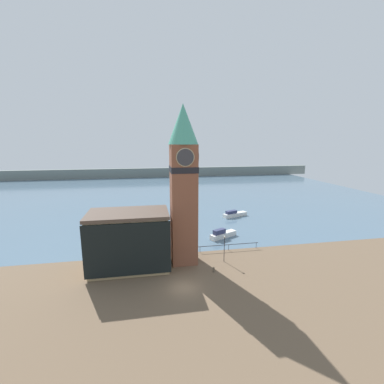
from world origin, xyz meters
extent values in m
plane|color=brown|center=(0.00, 0.00, 0.00)|extent=(160.00, 160.00, 0.00)
cube|color=slate|center=(0.00, 70.83, 0.00)|extent=(160.00, 120.00, 0.00)
cube|color=slate|center=(0.00, 110.83, 2.50)|extent=(180.00, 3.00, 5.00)
cube|color=#232328|center=(9.74, 10.58, 1.05)|extent=(11.18, 0.08, 0.08)
cylinder|color=#232328|center=(4.45, 10.58, 0.53)|extent=(0.07, 0.07, 1.05)
cylinder|color=#232328|center=(9.74, 10.58, 0.53)|extent=(0.07, 0.07, 1.05)
cylinder|color=#232328|center=(15.03, 10.58, 0.53)|extent=(0.07, 0.07, 1.05)
cube|color=brown|center=(1.17, 7.81, 9.44)|extent=(3.95, 3.95, 18.88)
cube|color=black|center=(1.17, 7.81, 15.13)|extent=(4.07, 4.07, 0.90)
cylinder|color=tan|center=(1.17, 5.77, 17.05)|extent=(2.69, 0.12, 2.69)
cylinder|color=#333338|center=(1.17, 5.69, 17.05)|extent=(2.45, 0.12, 2.45)
cylinder|color=tan|center=(3.21, 7.81, 17.05)|extent=(0.12, 2.69, 2.69)
cylinder|color=#333338|center=(3.29, 7.81, 17.05)|extent=(0.12, 2.45, 2.45)
cone|color=teal|center=(1.17, 7.81, 21.84)|extent=(4.55, 4.55, 5.93)
cube|color=tan|center=(-7.37, 7.17, 4.21)|extent=(11.59, 6.71, 8.42)
cube|color=#4C3D33|center=(-7.37, 7.17, 8.67)|extent=(11.99, 7.11, 0.50)
cube|color=black|center=(-7.37, 3.67, 4.38)|extent=(12.09, 0.30, 7.75)
cube|color=silver|center=(10.60, 16.80, 0.51)|extent=(6.13, 4.00, 1.02)
cube|color=navy|center=(9.61, 16.31, 1.47)|extent=(2.86, 2.09, 0.92)
cube|color=silver|center=(18.02, 30.71, 0.48)|extent=(6.94, 3.67, 0.96)
cube|color=navy|center=(16.86, 30.31, 1.33)|extent=(3.18, 2.00, 0.75)
cylinder|color=brown|center=(5.05, 3.37, 0.33)|extent=(0.27, 0.27, 0.66)
sphere|color=brown|center=(5.05, 3.37, 0.66)|extent=(0.28, 0.28, 0.28)
cylinder|color=black|center=(7.59, 6.44, 2.09)|extent=(0.10, 0.10, 4.19)
sphere|color=silver|center=(7.59, 6.44, 4.28)|extent=(0.32, 0.32, 0.32)
camera|label=1|loc=(-4.37, -31.04, 19.31)|focal=24.00mm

